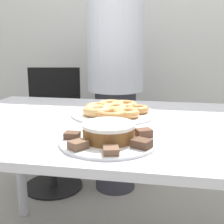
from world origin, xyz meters
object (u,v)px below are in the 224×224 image
(frosted_cake, at_px, (109,132))
(plate_cake, at_px, (109,142))
(plate_donuts, at_px, (114,114))
(person_standing, at_px, (115,84))
(office_chair_left, at_px, (53,132))

(frosted_cake, bearing_deg, plate_cake, 0.00)
(plate_donuts, bearing_deg, person_standing, 99.60)
(office_chair_left, bearing_deg, frosted_cake, -70.68)
(office_chair_left, bearing_deg, plate_cake, -70.68)
(office_chair_left, height_order, plate_cake, office_chair_left)
(plate_cake, bearing_deg, office_chair_left, 119.68)
(plate_donuts, bearing_deg, plate_cake, -82.61)
(plate_cake, relative_size, plate_donuts, 0.84)
(person_standing, height_order, office_chair_left, person_standing)
(person_standing, height_order, plate_cake, person_standing)
(office_chair_left, height_order, frosted_cake, office_chair_left)
(plate_donuts, distance_m, frosted_cake, 0.40)
(plate_donuts, xyz_separation_m, frosted_cake, (0.05, -0.39, 0.03))
(office_chair_left, bearing_deg, person_standing, -7.34)
(plate_cake, bearing_deg, person_standing, 98.87)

